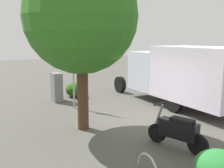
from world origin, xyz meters
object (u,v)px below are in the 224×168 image
at_px(box_truck_near, 182,72).
at_px(stop_sign, 73,62).
at_px(street_tree, 81,17).
at_px(motorcycle, 178,131).
at_px(utility_cabinet, 57,87).

height_order(box_truck_near, stop_sign, stop_sign).
bearing_deg(street_tree, motorcycle, -151.84).
xyz_separation_m(motorcycle, street_tree, (2.81, 1.50, 3.14)).
bearing_deg(stop_sign, box_truck_near, -117.14).
relative_size(box_truck_near, street_tree, 1.33).
xyz_separation_m(box_truck_near, motorcycle, (-3.15, 3.53, -1.00)).
distance_m(motorcycle, street_tree, 4.47).
bearing_deg(box_truck_near, stop_sign, 66.32).
xyz_separation_m(stop_sign, utility_cabinet, (1.62, 0.17, -1.33)).
bearing_deg(utility_cabinet, street_tree, 171.69).
height_order(motorcycle, utility_cabinet, utility_cabinet).
relative_size(street_tree, utility_cabinet, 3.97).
height_order(box_truck_near, motorcycle, box_truck_near).
xyz_separation_m(box_truck_near, stop_sign, (2.18, 4.26, 0.49)).
height_order(motorcycle, stop_sign, stop_sign).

